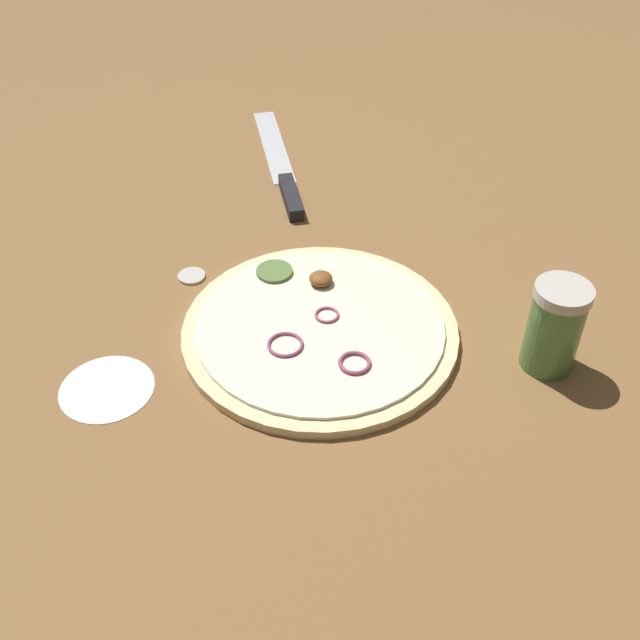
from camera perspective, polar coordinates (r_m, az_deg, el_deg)
The scene contains 6 objects.
ground_plane at distance 0.84m, azimuth -0.00°, elevation -1.10°, with size 3.00×3.00×0.00m, color brown.
pizza at distance 0.83m, azimuth -0.02°, elevation -0.68°, with size 0.31×0.31×0.03m.
knife at distance 1.11m, azimuth -2.73°, elevation 10.79°, with size 0.17×0.32×0.02m.
spice_jar at distance 0.81m, azimuth 17.44°, elevation -0.49°, with size 0.06×0.06×0.10m.
loose_cap at distance 0.93m, azimuth -9.77°, elevation 3.41°, with size 0.03×0.03×0.01m.
flour_patch at distance 0.81m, azimuth -15.93°, elevation -5.03°, with size 0.10×0.10×0.00m.
Camera 1 is at (0.37, 0.50, 0.56)m, focal length 42.00 mm.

